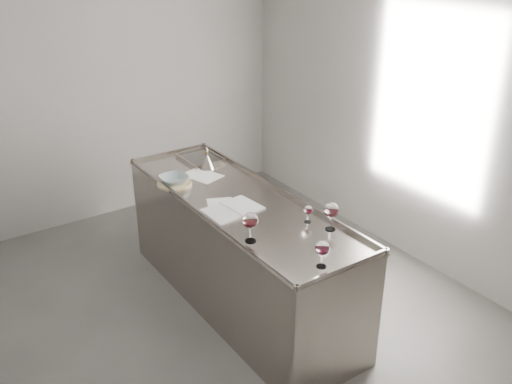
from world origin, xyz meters
TOP-DOWN VIEW (x-y plane):
  - room_shell at (0.00, 0.00)m, footprint 4.54×5.04m
  - counter at (0.50, 0.30)m, footprint 0.77×2.42m
  - wine_glass_left at (0.23, -0.27)m, footprint 0.11×0.11m
  - wine_glass_middle at (0.41, -0.78)m, footprint 0.09×0.09m
  - wine_glass_right at (0.78, -0.45)m, footprint 0.10×0.10m
  - wine_glass_small at (0.71, -0.27)m, footprint 0.06×0.06m
  - notebook at (0.36, 0.19)m, footprint 0.45×0.34m
  - loose_paper_top at (0.50, 0.88)m, footprint 0.31×0.37m
  - loose_paper_under at (0.33, 0.29)m, footprint 0.29×0.33m
  - trivet at (0.22, 0.85)m, footprint 0.35×0.35m
  - ceramic_bowl at (0.23, 0.85)m, footprint 0.23×0.23m
  - wine_funnel at (0.62, 1.00)m, footprint 0.14×0.14m

SIDE VIEW (x-z plane):
  - counter at x=0.50m, z-range -0.01..0.96m
  - loose_paper_top at x=0.50m, z-range 0.94..0.94m
  - loose_paper_under at x=0.33m, z-range 0.94..0.94m
  - notebook at x=0.36m, z-range 0.94..0.95m
  - trivet at x=0.22m, z-range 0.94..0.96m
  - ceramic_bowl at x=0.23m, z-range 0.96..1.02m
  - wine_funnel at x=0.62m, z-range 0.90..1.10m
  - wine_glass_small at x=0.71m, z-range 0.97..1.09m
  - wine_glass_middle at x=0.41m, z-range 0.98..1.16m
  - wine_glass_right at x=0.78m, z-range 0.98..1.19m
  - wine_glass_left at x=0.23m, z-range 0.98..1.20m
  - room_shell at x=0.00m, z-range -0.02..2.82m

